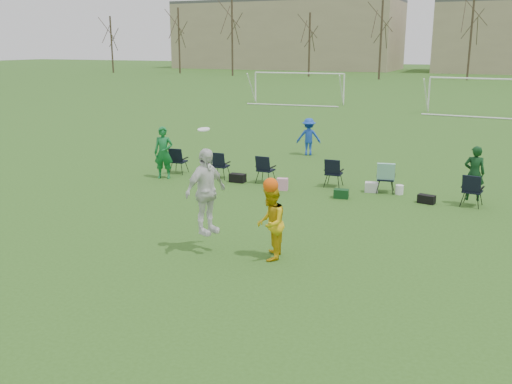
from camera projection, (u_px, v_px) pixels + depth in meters
The scene contains 8 objects.
ground at pixel (193, 274), 11.94m from camera, with size 260.00×260.00×0.00m, color #30571B.
fielder_green_near at pixel (164, 153), 20.21m from camera, with size 0.67×0.44×1.85m, color #12692E.
fielder_blue at pixel (309, 137), 24.49m from camera, with size 1.03×0.59×1.59m, color #1841B7.
center_contest at pixel (234, 205), 12.72m from camera, with size 2.32×1.29×2.89m.
sideline_setup at pixel (327, 173), 18.82m from camera, with size 10.93×1.84×1.79m.
goal_left at pixel (299, 79), 45.44m from camera, with size 7.39×0.76×2.46m.
goal_mid at pixel (485, 86), 38.15m from camera, with size 7.40×0.63×2.46m.
tree_line at pixel (472, 40), 72.27m from camera, with size 110.28×3.28×11.40m.
Camera 1 is at (5.75, -9.61, 4.67)m, focal length 40.00 mm.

